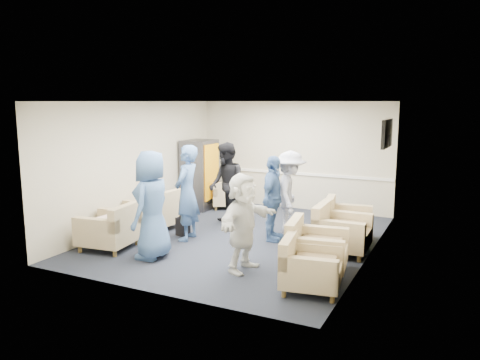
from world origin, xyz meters
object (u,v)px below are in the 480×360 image
at_px(armchair_left_far, 156,213).
at_px(person_mid_right, 273,199).
at_px(armchair_left_mid, 128,223).
at_px(armchair_corner, 227,196).
at_px(armchair_right_midnear, 314,250).
at_px(armchair_right_far, 345,223).
at_px(person_back_left, 226,185).
at_px(person_front_right, 243,222).
at_px(armchair_right_near, 307,268).
at_px(person_back_right, 290,193).
at_px(vending_machine, 200,175).
at_px(armchair_right_midfar, 339,232).
at_px(person_front_left, 152,205).
at_px(person_mid_left, 187,193).
at_px(armchair_left_near, 111,230).

relative_size(armchair_left_far, person_mid_right, 0.59).
relative_size(armchair_left_mid, armchair_corner, 0.85).
distance_m(armchair_right_midnear, armchair_corner, 4.79).
relative_size(armchair_right_far, person_back_left, 0.55).
xyz_separation_m(armchair_right_far, person_front_right, (-1.08, -2.36, 0.44)).
xyz_separation_m(armchair_right_near, person_back_left, (-2.69, 2.62, 0.59)).
distance_m(armchair_left_far, armchair_right_near, 4.28).
bearing_deg(person_back_right, person_front_right, 163.05).
distance_m(vending_machine, person_front_right, 4.56).
bearing_deg(armchair_right_midfar, armchair_right_midnear, 172.64).
distance_m(armchair_right_midfar, person_front_right, 2.00).
bearing_deg(person_front_left, vending_machine, -167.76).
height_order(armchair_right_far, person_mid_right, person_mid_right).
height_order(person_back_right, person_front_right, person_back_right).
xyz_separation_m(armchair_left_far, armchair_right_far, (3.81, 0.96, -0.01)).
relative_size(vending_machine, person_mid_left, 0.93).
bearing_deg(vending_machine, armchair_right_midnear, -38.12).
relative_size(armchair_right_midfar, person_mid_right, 0.57).
bearing_deg(person_mid_right, armchair_right_far, -70.35).
bearing_deg(vending_machine, person_back_left, -41.24).
bearing_deg(armchair_left_mid, armchair_right_midnear, 96.91).
relative_size(armchair_left_far, person_mid_left, 0.52).
bearing_deg(armchair_right_midnear, person_mid_right, 34.71).
bearing_deg(person_mid_left, armchair_corner, -176.02).
bearing_deg(armchair_corner, person_back_left, 84.41).
height_order(armchair_left_mid, armchair_right_far, armchair_right_far).
bearing_deg(armchair_right_midnear, person_back_left, 44.98).
relative_size(person_front_left, person_front_right, 1.18).
relative_size(armchair_left_near, person_back_left, 0.55).
xyz_separation_m(vending_machine, person_mid_right, (2.71, -1.79, -0.04)).
bearing_deg(armchair_right_near, armchair_left_near, 76.44).
distance_m(armchair_left_far, person_front_left, 1.93).
relative_size(armchair_right_midfar, person_back_right, 0.55).
bearing_deg(armchair_left_mid, armchair_corner, -179.66).
bearing_deg(person_back_left, person_back_right, 45.50).
relative_size(armchair_right_near, person_mid_right, 0.57).
bearing_deg(armchair_left_far, person_front_left, 39.82).
xyz_separation_m(armchair_right_midnear, armchair_right_midfar, (0.12, 1.15, 0.01)).
xyz_separation_m(armchair_left_far, person_front_left, (1.04, -1.52, 0.58)).
bearing_deg(person_back_right, armchair_left_far, 90.22).
xyz_separation_m(armchair_left_far, armchair_right_midnear, (3.77, -0.97, 0.00)).
xyz_separation_m(armchair_right_midfar, person_back_right, (-1.20, 0.70, 0.49)).
xyz_separation_m(armchair_right_midnear, person_mid_right, (-1.24, 1.31, 0.48)).
height_order(armchair_right_near, person_back_left, person_back_left).
bearing_deg(armchair_corner, person_front_left, 66.12).
bearing_deg(armchair_left_mid, person_mid_left, 121.65).
bearing_deg(person_mid_left, armchair_left_mid, -75.73).
relative_size(armchair_corner, person_back_left, 0.57).
height_order(person_mid_left, person_back_right, person_mid_left).
bearing_deg(person_back_left, vending_machine, -174.91).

